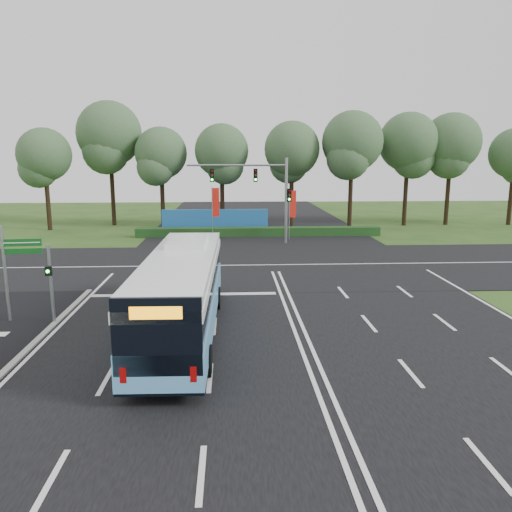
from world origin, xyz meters
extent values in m
plane|color=#254918|center=(0.00, 0.00, 0.00)|extent=(120.00, 120.00, 0.00)
cube|color=black|center=(0.00, 0.00, 0.02)|extent=(20.00, 120.00, 0.04)
cube|color=black|center=(0.00, 12.00, 0.03)|extent=(120.00, 14.00, 0.05)
cube|color=gray|center=(-10.10, -3.00, 0.06)|extent=(0.25, 18.00, 0.12)
cube|color=#63ADE5|center=(-4.51, -0.88, 1.10)|extent=(2.80, 12.35, 1.13)
cube|color=black|center=(-4.51, -0.88, 0.58)|extent=(2.77, 12.29, 0.31)
cube|color=black|center=(-4.51, -0.88, 2.12)|extent=(2.69, 12.16, 0.97)
cube|color=white|center=(-4.51, -0.88, 2.74)|extent=(2.80, 12.35, 0.36)
cube|color=white|center=(-4.51, -0.88, 3.10)|extent=(2.74, 11.85, 0.36)
cube|color=white|center=(-4.46, 1.68, 3.40)|extent=(1.70, 3.11, 0.26)
cube|color=black|center=(-4.63, -6.97, 2.17)|extent=(2.49, 0.17, 2.26)
cube|color=orange|center=(-4.63, -7.01, 2.89)|extent=(1.44, 0.09, 0.36)
cylinder|color=black|center=(-5.65, 2.63, 0.53)|extent=(0.31, 1.07, 1.07)
cylinder|color=black|center=(-3.24, 2.58, 0.53)|extent=(0.31, 1.07, 1.07)
cylinder|color=black|center=(-5.79, -4.75, 0.53)|extent=(0.31, 1.07, 1.07)
cylinder|color=black|center=(-3.39, -4.80, 0.53)|extent=(0.31, 1.07, 1.07)
cylinder|color=gray|center=(-10.20, 0.84, 1.72)|extent=(0.14, 0.14, 3.45)
cube|color=black|center=(-10.20, 0.66, 2.36)|extent=(0.31, 0.23, 0.39)
sphere|color=#19F233|center=(-10.20, 0.56, 2.36)|extent=(0.14, 0.14, 0.14)
cylinder|color=gray|center=(-12.20, 1.17, 2.11)|extent=(0.13, 0.13, 4.21)
cube|color=#0E4E17|center=(-11.41, 1.24, 3.48)|extent=(1.58, 0.19, 0.32)
cube|color=#0E4E17|center=(-11.41, 1.24, 3.11)|extent=(1.58, 0.19, 0.23)
cube|color=white|center=(-11.41, 1.20, 3.48)|extent=(1.47, 0.13, 0.04)
cylinder|color=gray|center=(-4.10, 22.43, 2.29)|extent=(0.07, 0.07, 4.58)
cube|color=red|center=(-3.78, 22.56, 3.26)|extent=(0.58, 0.26, 2.44)
cylinder|color=gray|center=(2.52, 22.42, 2.17)|extent=(0.07, 0.07, 4.34)
cube|color=red|center=(2.82, 22.52, 3.08)|extent=(0.56, 0.23, 2.31)
cylinder|color=gray|center=(2.00, 20.50, 3.50)|extent=(0.24, 0.24, 7.00)
cylinder|color=gray|center=(-2.00, 20.50, 6.40)|extent=(8.00, 0.16, 0.16)
cube|color=black|center=(-0.50, 20.50, 5.60)|extent=(0.32, 0.28, 1.05)
cube|color=black|center=(-4.00, 20.50, 5.60)|extent=(0.32, 0.28, 1.05)
cube|color=black|center=(2.25, 20.50, 4.00)|extent=(0.32, 0.28, 1.05)
cube|color=#143714|center=(0.00, 24.50, 0.40)|extent=(22.00, 1.20, 0.80)
cube|color=#1E5FA7|center=(-4.00, 27.00, 1.10)|extent=(10.00, 0.30, 2.20)
cylinder|color=black|center=(-20.31, 29.61, 3.46)|extent=(0.44, 0.44, 6.91)
sphere|color=#375834|center=(-20.31, 29.61, 7.28)|extent=(5.09, 5.09, 5.09)
cylinder|color=black|center=(-14.78, 32.85, 4.46)|extent=(0.44, 0.44, 8.92)
sphere|color=#375834|center=(-14.78, 32.85, 9.39)|extent=(6.57, 6.57, 6.57)
cylinder|color=black|center=(-9.44, 31.29, 3.53)|extent=(0.44, 0.44, 7.06)
sphere|color=#375834|center=(-9.44, 31.29, 7.43)|extent=(5.20, 5.20, 5.20)
cylinder|color=black|center=(-3.36, 30.88, 3.64)|extent=(0.44, 0.44, 7.28)
sphere|color=#375834|center=(-3.36, 30.88, 7.66)|extent=(5.36, 5.36, 5.36)
cylinder|color=black|center=(3.60, 29.97, 3.72)|extent=(0.44, 0.44, 7.43)
sphere|color=#375834|center=(3.60, 29.97, 7.82)|extent=(5.48, 5.48, 5.48)
cylinder|color=black|center=(9.45, 29.37, 4.05)|extent=(0.44, 0.44, 8.11)
sphere|color=#375834|center=(9.45, 29.37, 8.53)|extent=(5.97, 5.97, 5.97)
cylinder|color=black|center=(15.65, 31.07, 4.06)|extent=(0.44, 0.44, 8.13)
sphere|color=#375834|center=(15.65, 31.07, 8.56)|extent=(5.99, 5.99, 5.99)
cylinder|color=black|center=(20.24, 31.32, 4.06)|extent=(0.44, 0.44, 8.11)
sphere|color=#375834|center=(20.24, 31.32, 8.54)|extent=(5.98, 5.98, 5.98)
cylinder|color=black|center=(26.87, 30.92, 3.52)|extent=(0.44, 0.44, 7.04)
camera|label=1|loc=(-2.60, -20.07, 7.03)|focal=35.00mm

